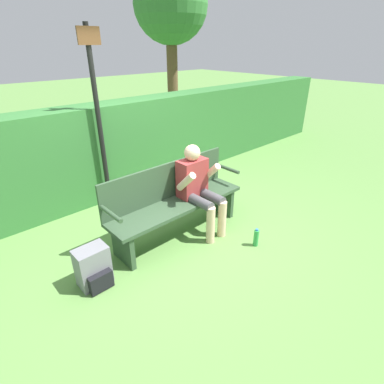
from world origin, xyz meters
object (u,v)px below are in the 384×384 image
(park_bench, at_px, (175,200))
(signpost, at_px, (98,116))
(backpack, at_px, (94,268))
(tree, at_px, (171,6))
(person_seated, at_px, (198,185))
(water_bottle, at_px, (256,238))

(park_bench, bearing_deg, signpost, 100.94)
(backpack, relative_size, signpost, 0.17)
(park_bench, relative_size, tree, 0.44)
(park_bench, xyz_separation_m, person_seated, (0.29, -0.14, 0.17))
(park_bench, distance_m, water_bottle, 1.15)
(tree, bearing_deg, park_bench, -129.44)
(water_bottle, bearing_deg, tree, 58.52)
(person_seated, relative_size, water_bottle, 4.81)
(park_bench, height_order, water_bottle, park_bench)
(park_bench, xyz_separation_m, backpack, (-1.27, -0.18, -0.28))
(person_seated, xyz_separation_m, signpost, (-0.55, 1.47, 0.75))
(water_bottle, bearing_deg, person_seated, 108.07)
(person_seated, bearing_deg, tree, 53.18)
(person_seated, relative_size, tree, 0.27)
(backpack, relative_size, tree, 0.10)
(water_bottle, bearing_deg, signpost, 109.59)
(signpost, bearing_deg, backpack, -123.75)
(park_bench, relative_size, water_bottle, 7.88)
(person_seated, relative_size, backpack, 2.65)
(park_bench, bearing_deg, tree, 50.56)
(park_bench, relative_size, backpack, 4.34)
(backpack, height_order, water_bottle, backpack)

